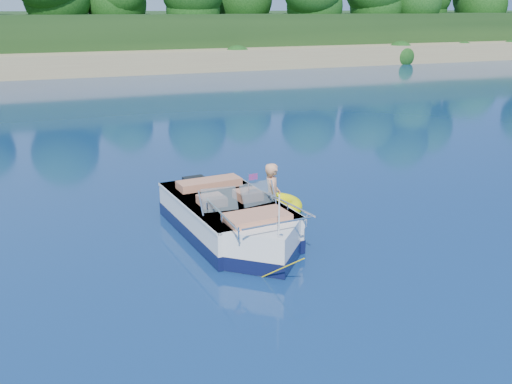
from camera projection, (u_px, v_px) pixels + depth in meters
The scene contains 5 objects.
ground at pixel (439, 308), 8.94m from camera, with size 160.00×160.00×0.00m, color #0A1C4A.
shoreline at pixel (76, 40), 65.04m from camera, with size 170.00×59.00×6.00m.
motorboat at pixel (233, 223), 11.60m from camera, with size 2.11×5.10×1.70m.
tow_tube at pixel (274, 206), 13.28m from camera, with size 1.35×1.35×0.35m.
boy at pixel (272, 210), 13.32m from camera, with size 0.61×0.40×1.68m, color tan.
Camera 1 is at (-5.60, -6.32, 4.49)m, focal length 40.00 mm.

